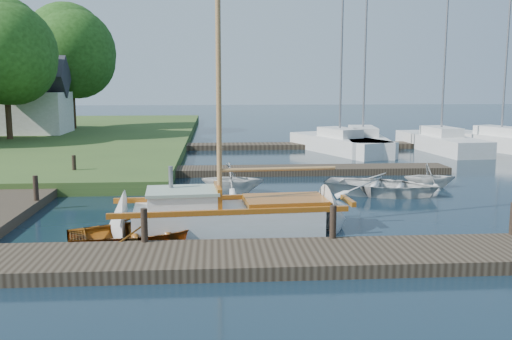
{
  "coord_description": "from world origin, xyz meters",
  "views": [
    {
      "loc": [
        -1.32,
        -18.19,
        4.06
      ],
      "look_at": [
        0.0,
        0.0,
        1.2
      ],
      "focal_mm": 40.0,
      "sensor_mm": 36.0,
      "label": 1
    }
  ],
  "objects": [
    {
      "name": "house_c",
      "position": [
        -14.0,
        22.0,
        2.58
      ],
      "size": [
        5.25,
        4.0,
        5.28
      ],
      "color": "beige",
      "rests_on": "shore"
    },
    {
      "name": "marina_boat_2",
      "position": [
        5.79,
        13.8,
        0.57
      ],
      "size": [
        4.89,
        7.88,
        10.65
      ],
      "rotation": [
        0.0,
        0.0,
        1.95
      ],
      "color": "beige",
      "rests_on": "ground"
    },
    {
      "name": "marina_boat_4",
      "position": [
        11.87,
        14.11,
        0.57
      ],
      "size": [
        2.95,
        8.05,
        10.86
      ],
      "rotation": [
        0.0,
        0.0,
        1.67
      ],
      "color": "beige",
      "rests_on": "ground"
    },
    {
      "name": "tree_3",
      "position": [
        -14.0,
        18.05,
        5.81
      ],
      "size": [
        6.41,
        6.38,
        8.74
      ],
      "color": "#332114",
      "rests_on": "shore"
    },
    {
      "name": "tender_d",
      "position": [
        6.93,
        2.9,
        0.51
      ],
      "size": [
        2.09,
        1.85,
        1.02
      ],
      "primitive_type": "imported",
      "rotation": [
        0.0,
        0.0,
        1.47
      ],
      "color": "beige",
      "rests_on": "ground"
    },
    {
      "name": "pontoon",
      "position": [
        10.0,
        16.0,
        0.15
      ],
      "size": [
        30.0,
        1.6,
        0.3
      ],
      "primitive_type": "cube",
      "color": "black",
      "rests_on": "ground"
    },
    {
      "name": "mooring_post_1",
      "position": [
        -3.0,
        -5.0,
        0.7
      ],
      "size": [
        0.16,
        0.16,
        0.8
      ],
      "primitive_type": "cylinder",
      "color": "black",
      "rests_on": "near_dock"
    },
    {
      "name": "dinghy",
      "position": [
        -3.19,
        -3.98,
        0.38
      ],
      "size": [
        4.18,
        3.44,
        0.75
      ],
      "primitive_type": "imported",
      "rotation": [
        0.0,
        0.0,
        1.83
      ],
      "color": "#814E0D",
      "rests_on": "ground"
    },
    {
      "name": "tender_c",
      "position": [
        4.65,
        1.62,
        0.42
      ],
      "size": [
        4.87,
        4.32,
        0.84
      ],
      "primitive_type": "imported",
      "rotation": [
        0.0,
        0.0,
        1.13
      ],
      "color": "beige",
      "rests_on": "ground"
    },
    {
      "name": "far_dock",
      "position": [
        2.0,
        6.5,
        0.15
      ],
      "size": [
        14.0,
        1.6,
        0.3
      ],
      "primitive_type": "cube",
      "color": "black",
      "rests_on": "ground"
    },
    {
      "name": "mooring_post_5",
      "position": [
        -7.0,
        5.0,
        0.7
      ],
      "size": [
        0.16,
        0.16,
        0.8
      ],
      "primitive_type": "cylinder",
      "color": "black",
      "rests_on": "left_dock"
    },
    {
      "name": "mooring_post_4",
      "position": [
        -7.0,
        0.0,
        0.7
      ],
      "size": [
        0.16,
        0.16,
        0.8
      ],
      "primitive_type": "cylinder",
      "color": "black",
      "rests_on": "left_dock"
    },
    {
      "name": "marina_boat_3",
      "position": [
        7.36,
        14.65,
        0.58
      ],
      "size": [
        3.23,
        8.78,
        12.75
      ],
      "rotation": [
        0.0,
        0.0,
        1.45
      ],
      "color": "beige",
      "rests_on": "ground"
    },
    {
      "name": "left_dock",
      "position": [
        -8.0,
        2.0,
        0.15
      ],
      "size": [
        2.2,
        18.0,
        0.3
      ],
      "primitive_type": "cube",
      "color": "black",
      "rests_on": "ground"
    },
    {
      "name": "tender_b",
      "position": [
        -0.69,
        2.35,
        0.6
      ],
      "size": [
        2.59,
        2.33,
        1.21
      ],
      "primitive_type": "imported",
      "rotation": [
        0.0,
        0.0,
        1.41
      ],
      "color": "beige",
      "rests_on": "ground"
    },
    {
      "name": "tree_7",
      "position": [
        -12.0,
        26.05,
        6.2
      ],
      "size": [
        6.83,
        6.83,
        9.38
      ],
      "color": "#332114",
      "rests_on": "shore"
    },
    {
      "name": "sailboat",
      "position": [
        -0.84,
        -3.04,
        0.34
      ],
      "size": [
        7.28,
        2.48,
        9.83
      ],
      "rotation": [
        0.0,
        0.0,
        0.07
      ],
      "color": "beige",
      "rests_on": "ground"
    },
    {
      "name": "mooring_post_2",
      "position": [
        1.5,
        -5.0,
        0.7
      ],
      "size": [
        0.16,
        0.16,
        0.8
      ],
      "primitive_type": "cylinder",
      "color": "black",
      "rests_on": "near_dock"
    },
    {
      "name": "marina_boat_5",
      "position": [
        15.49,
        14.07,
        0.56
      ],
      "size": [
        5.27,
        8.84,
        10.0
      ],
      "rotation": [
        0.0,
        0.0,
        1.95
      ],
      "color": "beige",
      "rests_on": "ground"
    },
    {
      "name": "near_dock",
      "position": [
        0.0,
        -6.0,
        0.15
      ],
      "size": [
        18.0,
        2.2,
        0.3
      ],
      "primitive_type": "cube",
      "color": "black",
      "rests_on": "ground"
    },
    {
      "name": "ground",
      "position": [
        0.0,
        0.0,
        0.0
      ],
      "size": [
        160.0,
        160.0,
        0.0
      ],
      "primitive_type": "plane",
      "color": "black",
      "rests_on": "ground"
    }
  ]
}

